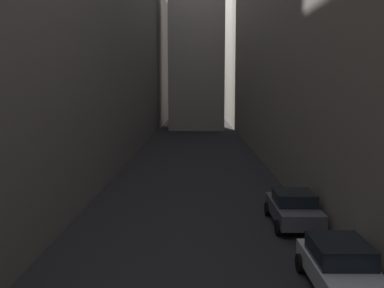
# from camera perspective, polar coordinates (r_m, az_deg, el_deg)

# --- Properties ---
(ground_plane) EXTENTS (264.00, 264.00, 0.00)m
(ground_plane) POSITION_cam_1_polar(r_m,az_deg,el_deg) (43.69, 0.48, -0.72)
(ground_plane) COLOR #232326
(building_block_left) EXTENTS (10.86, 108.00, 21.61)m
(building_block_left) POSITION_cam_1_polar(r_m,az_deg,el_deg) (46.87, -13.33, 12.87)
(building_block_left) COLOR slate
(building_block_left) RESTS_ON ground
(building_block_right) EXTENTS (12.98, 108.00, 23.12)m
(building_block_right) POSITION_cam_1_polar(r_m,az_deg,el_deg) (47.13, 15.68, 13.69)
(building_block_right) COLOR gray
(building_block_right) RESTS_ON ground
(parked_car_right_third) EXTENTS (1.95, 4.01, 1.48)m
(parked_car_right_third) POSITION_cam_1_polar(r_m,az_deg,el_deg) (14.27, 18.48, -14.59)
(parked_car_right_third) COLOR silver
(parked_car_right_third) RESTS_ON ground
(parked_car_right_far) EXTENTS (2.03, 4.22, 1.50)m
(parked_car_right_far) POSITION_cam_1_polar(r_m,az_deg,el_deg) (20.19, 12.89, -7.96)
(parked_car_right_far) COLOR #4C4C51
(parked_car_right_far) RESTS_ON ground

